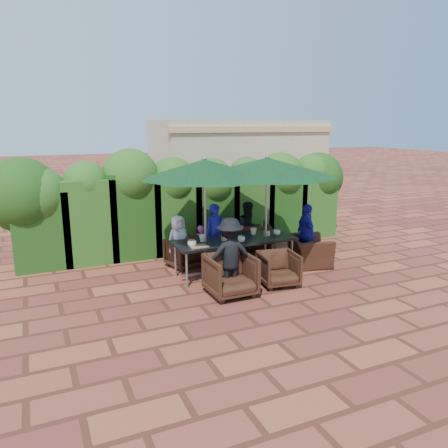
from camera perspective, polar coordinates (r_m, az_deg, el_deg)
name	(u,v)px	position (r m, az deg, el deg)	size (l,w,h in m)	color
ground	(231,277)	(9.06, 0.98, -6.88)	(80.00, 80.00, 0.00)	brown
dining_table	(235,243)	(9.04, 1.41, -2.44)	(2.55, 0.90, 0.75)	black
umbrella_left	(205,169)	(8.55, -2.53, 7.15)	(2.53, 2.53, 2.46)	gray
umbrella_right	(267,167)	(9.03, 5.65, 7.42)	(2.87, 2.87, 2.46)	gray
chair_far_left	(185,251)	(9.62, -5.18, -3.55)	(0.68, 0.64, 0.70)	black
chair_far_mid	(215,246)	(9.82, -1.17, -2.95)	(0.75, 0.70, 0.77)	black
chair_far_right	(251,238)	(10.41, 3.56, -1.77)	(0.84, 0.79, 0.87)	black
chair_near_left	(231,273)	(7.99, 0.88, -6.46)	(0.82, 0.76, 0.84)	black
chair_near_right	(279,267)	(8.57, 7.14, -5.62)	(0.70, 0.66, 0.72)	black
chair_end_right	(309,246)	(9.88, 11.00, -2.87)	(0.97, 0.63, 0.84)	black
adult_far_left	(178,241)	(9.64, -5.99, -2.20)	(0.56, 0.33, 1.14)	white
adult_far_mid	(216,234)	(9.77, -1.10, -1.29)	(0.49, 0.40, 1.35)	#201D9F
adult_far_right	(249,230)	(10.16, 3.28, -0.79)	(0.64, 0.39, 1.33)	black
adult_near_left	(230,255)	(8.07, 0.76, -4.11)	(0.91, 0.42, 1.42)	black
adult_end_right	(306,234)	(9.92, 10.69, -1.27)	(0.79, 0.40, 1.35)	#201D9F
child_left	(202,244)	(9.88, -2.95, -2.63)	(0.31, 0.25, 0.85)	#EA529E
child_right	(236,240)	(10.20, 1.64, -2.12)	(0.30, 0.25, 0.85)	#7A479B
pedestrian_a	(229,198)	(13.38, 0.64, 3.42)	(1.60, 0.57, 1.72)	#24863F
pedestrian_b	(237,195)	(13.62, 1.66, 3.77)	(0.87, 0.53, 1.81)	#EA529E
pedestrian_c	(267,192)	(14.08, 5.63, 4.23)	(1.22, 0.56, 1.91)	gray
cup_a	(192,244)	(8.44, -4.22, -2.59)	(0.17, 0.17, 0.14)	beige
cup_b	(203,238)	(8.82, -2.81, -1.87)	(0.15, 0.15, 0.14)	beige
cup_c	(241,239)	(8.80, 2.27, -1.98)	(0.15, 0.15, 0.12)	beige
cup_d	(253,231)	(9.38, 3.87, -0.98)	(0.15, 0.15, 0.14)	beige
cup_e	(277,232)	(9.40, 6.92, -1.10)	(0.15, 0.15, 0.12)	beige
ketchup_bottle	(230,235)	(8.98, 0.76, -1.49)	(0.04, 0.04, 0.17)	#B20C0A
sauce_bottle	(228,234)	(9.09, 0.56, -1.32)	(0.04, 0.04, 0.17)	#4C230C
serving_tray	(199,246)	(8.48, -3.34, -2.91)	(0.35, 0.25, 0.02)	#9E724C
number_block_left	(225,238)	(8.90, 0.10, -1.86)	(0.12, 0.06, 0.10)	#DEB271
number_block_right	(267,234)	(9.32, 5.61, -1.24)	(0.12, 0.06, 0.10)	#DEB271
hedge_wall	(184,197)	(10.75, -5.21, 3.60)	(9.10, 1.60, 2.54)	#153A0F
building	(237,164)	(16.41, 1.77, 7.81)	(6.20, 3.08, 3.20)	beige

